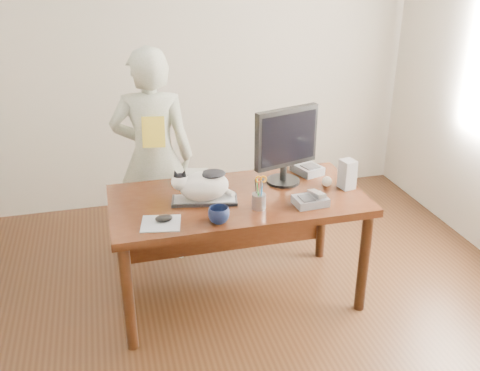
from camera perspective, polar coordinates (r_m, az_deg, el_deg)
name	(u,v)px	position (r m, az deg, el deg)	size (l,w,h in m)	color
room	(269,137)	(2.61, 3.09, 5.20)	(4.50, 4.50, 4.50)	black
desk	(235,212)	(3.50, -0.54, -2.86)	(1.60, 0.80, 0.75)	black
keyboard	(205,200)	(3.31, -3.79, -1.56)	(0.42, 0.23, 0.02)	black
cat	(202,185)	(3.26, -4.06, 0.09)	(0.40, 0.24, 0.22)	white
monitor	(286,142)	(3.47, 4.95, 4.65)	(0.45, 0.28, 0.51)	black
pen_cup	(259,199)	(3.20, 2.04, -1.49)	(0.09, 0.09, 0.21)	#98989D
mousepad	(161,223)	(3.08, -8.43, -4.02)	(0.25, 0.24, 0.01)	#B3B7C0
mouse	(164,218)	(3.09, -8.13, -3.47)	(0.11, 0.08, 0.04)	black
coffee_mug	(219,215)	(3.04, -2.28, -3.17)	(0.12, 0.12, 0.10)	black
phone	(311,200)	(3.29, 7.59, -1.53)	(0.21, 0.18, 0.09)	slate
speaker	(347,174)	(3.52, 11.37, 1.19)	(0.10, 0.11, 0.19)	#959597
baseball	(327,181)	(3.55, 9.25, 0.44)	(0.07, 0.07, 0.07)	white
book_stack	(199,178)	(3.55, -4.41, 0.79)	(0.27, 0.23, 0.09)	#4C1417
calculator	(307,169)	(3.74, 7.19, 1.76)	(0.21, 0.24, 0.06)	slate
person	(153,158)	(3.90, -9.24, 2.95)	(0.58, 0.38, 1.60)	white
held_book	(154,132)	(3.66, -9.20, 5.66)	(0.16, 0.12, 0.21)	yellow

